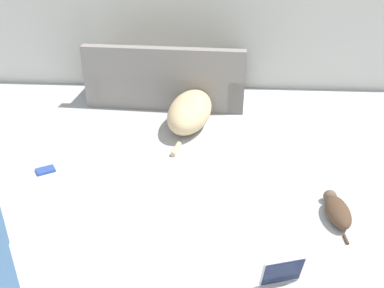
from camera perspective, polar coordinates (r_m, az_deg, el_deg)
couch at (r=5.79m, az=-3.26°, el=8.31°), size 2.09×0.92×0.81m
dog at (r=5.10m, az=-0.13°, el=4.53°), size 0.65×1.46×0.40m
cat at (r=3.82m, az=18.76°, el=-8.34°), size 0.21×0.62×0.15m
laptop_open at (r=3.08m, az=12.32°, el=-17.76°), size 0.37×0.38×0.26m
book_blue at (r=4.50m, az=-18.95°, el=-3.32°), size 0.22×0.20×0.02m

